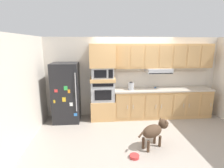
% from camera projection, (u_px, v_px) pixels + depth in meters
% --- Properties ---
extents(ground_plane, '(9.60, 9.60, 0.00)m').
position_uv_depth(ground_plane, '(138.00, 128.00, 4.93)').
color(ground_plane, '#9E9389').
extents(back_kitchen_wall, '(6.20, 0.12, 2.50)m').
position_uv_depth(back_kitchen_wall, '(132.00, 77.00, 5.73)').
color(back_kitchen_wall, beige).
rests_on(back_kitchen_wall, ground).
extents(side_panel_left, '(0.12, 7.10, 2.50)m').
position_uv_depth(side_panel_left, '(31.00, 86.00, 4.43)').
color(side_panel_left, beige).
rests_on(side_panel_left, ground).
extents(refrigerator, '(0.76, 0.73, 1.76)m').
position_uv_depth(refrigerator, '(66.00, 93.00, 5.23)').
color(refrigerator, black).
rests_on(refrigerator, ground).
extents(oven_base_cabinet, '(0.74, 0.62, 0.60)m').
position_uv_depth(oven_base_cabinet, '(103.00, 109.00, 5.51)').
color(oven_base_cabinet, tan).
rests_on(oven_base_cabinet, ground).
extents(built_in_oven, '(0.70, 0.62, 0.60)m').
position_uv_depth(built_in_oven, '(103.00, 91.00, 5.38)').
color(built_in_oven, '#A8AAAF').
rests_on(built_in_oven, oven_base_cabinet).
extents(appliance_mid_shelf, '(0.74, 0.62, 0.10)m').
position_uv_depth(appliance_mid_shelf, '(103.00, 79.00, 5.30)').
color(appliance_mid_shelf, tan).
rests_on(appliance_mid_shelf, built_in_oven).
extents(microwave, '(0.64, 0.54, 0.32)m').
position_uv_depth(microwave, '(103.00, 72.00, 5.25)').
color(microwave, '#A8AAAF').
rests_on(microwave, appliance_mid_shelf).
extents(appliance_upper_cabinet, '(0.74, 0.62, 0.68)m').
position_uv_depth(appliance_upper_cabinet, '(102.00, 56.00, 5.14)').
color(appliance_upper_cabinet, tan).
rests_on(appliance_upper_cabinet, microwave).
extents(lower_cabinet_run, '(3.04, 0.63, 0.88)m').
position_uv_depth(lower_cabinet_run, '(162.00, 103.00, 5.63)').
color(lower_cabinet_run, tan).
rests_on(lower_cabinet_run, ground).
extents(countertop_slab, '(3.08, 0.64, 0.04)m').
position_uv_depth(countertop_slab, '(163.00, 89.00, 5.53)').
color(countertop_slab, '#BCB2A3').
rests_on(countertop_slab, lower_cabinet_run).
extents(backsplash_panel, '(3.08, 0.02, 0.50)m').
position_uv_depth(backsplash_panel, '(160.00, 79.00, 5.75)').
color(backsplash_panel, silver).
rests_on(backsplash_panel, countertop_slab).
extents(upper_cabinet_with_hood, '(3.04, 0.48, 0.88)m').
position_uv_depth(upper_cabinet_with_hood, '(163.00, 57.00, 5.42)').
color(upper_cabinet_with_hood, tan).
rests_on(upper_cabinet_with_hood, backsplash_panel).
extents(screwdriver, '(0.17, 0.17, 0.03)m').
position_uv_depth(screwdriver, '(156.00, 87.00, 5.62)').
color(screwdriver, blue).
rests_on(screwdriver, countertop_slab).
extents(electric_kettle, '(0.17, 0.17, 0.24)m').
position_uv_depth(electric_kettle, '(131.00, 86.00, 5.37)').
color(electric_kettle, '#A8AAAF').
rests_on(electric_kettle, countertop_slab).
extents(dog, '(0.86, 0.56, 0.61)m').
position_uv_depth(dog, '(155.00, 130.00, 3.95)').
color(dog, '#473323').
rests_on(dog, ground).
extents(dog_food_bowl, '(0.20, 0.20, 0.06)m').
position_uv_depth(dog_food_bowl, '(134.00, 156.00, 3.63)').
color(dog_food_bowl, red).
rests_on(dog_food_bowl, ground).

